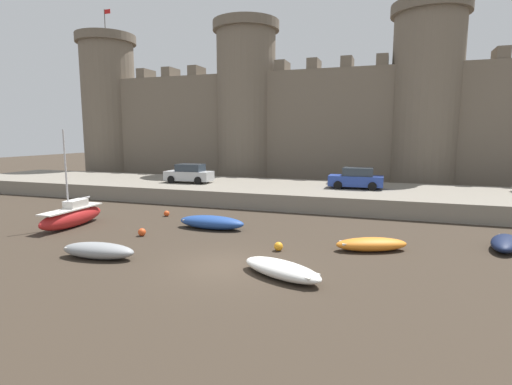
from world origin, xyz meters
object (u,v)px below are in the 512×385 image
(rowboat_foreground_left, at_px, (505,243))
(car_quay_east, at_px, (356,179))
(rowboat_midflat_centre, at_px, (98,250))
(mooring_buoy_mid_mud, at_px, (167,213))
(rowboat_foreground_right, at_px, (282,269))
(mooring_buoy_near_shore, at_px, (279,246))
(sailboat_midflat_right, at_px, (72,216))
(rowboat_near_channel_right, at_px, (371,244))
(mooring_buoy_near_channel, at_px, (142,232))
(car_quay_west, at_px, (189,174))
(rowboat_midflat_left, at_px, (211,222))

(rowboat_foreground_left, bearing_deg, car_quay_east, 126.63)
(rowboat_midflat_centre, height_order, rowboat_foreground_left, rowboat_midflat_centre)
(mooring_buoy_mid_mud, bearing_deg, car_quay_east, 38.14)
(rowboat_foreground_right, relative_size, rowboat_foreground_left, 1.18)
(rowboat_foreground_left, xyz_separation_m, mooring_buoy_mid_mud, (-19.24, 1.54, -0.15))
(rowboat_foreground_left, bearing_deg, mooring_buoy_mid_mud, 175.42)
(mooring_buoy_near_shore, distance_m, car_quay_east, 14.48)
(rowboat_foreground_left, height_order, car_quay_east, car_quay_east)
(rowboat_foreground_left, relative_size, mooring_buoy_near_shore, 7.68)
(sailboat_midflat_right, relative_size, car_quay_east, 1.37)
(rowboat_near_channel_right, bearing_deg, rowboat_foreground_right, -122.50)
(sailboat_midflat_right, distance_m, mooring_buoy_near_shore, 12.82)
(rowboat_near_channel_right, height_order, mooring_buoy_near_channel, rowboat_near_channel_right)
(mooring_buoy_mid_mud, bearing_deg, rowboat_foreground_right, -39.80)
(rowboat_midflat_centre, height_order, sailboat_midflat_right, sailboat_midflat_right)
(car_quay_east, bearing_deg, rowboat_midflat_centre, -117.80)
(car_quay_west, bearing_deg, rowboat_midflat_left, -55.99)
(rowboat_midflat_left, height_order, rowboat_midflat_centre, rowboat_midflat_left)
(mooring_buoy_mid_mud, xyz_separation_m, car_quay_west, (-2.66, 8.13, 1.80))
(rowboat_foreground_right, distance_m, mooring_buoy_mid_mud, 13.34)
(rowboat_near_channel_right, distance_m, car_quay_east, 13.00)
(rowboat_foreground_right, relative_size, sailboat_midflat_right, 0.67)
(rowboat_midflat_centre, distance_m, rowboat_foreground_left, 18.72)
(mooring_buoy_mid_mud, bearing_deg, rowboat_near_channel_right, -15.92)
(rowboat_foreground_right, xyz_separation_m, car_quay_east, (1.17, 17.51, 1.67))
(mooring_buoy_mid_mud, xyz_separation_m, car_quay_east, (11.42, 8.97, 1.80))
(car_quay_west, bearing_deg, rowboat_midflat_centre, -74.63)
(rowboat_midflat_centre, height_order, mooring_buoy_near_shore, rowboat_midflat_centre)
(mooring_buoy_near_shore, height_order, car_quay_east, car_quay_east)
(rowboat_midflat_left, xyz_separation_m, mooring_buoy_mid_mud, (-4.34, 2.24, -0.21))
(mooring_buoy_mid_mud, height_order, car_quay_west, car_quay_west)
(car_quay_east, bearing_deg, sailboat_midflat_right, -138.24)
(rowboat_foreground_right, xyz_separation_m, mooring_buoy_mid_mud, (-10.25, 8.54, -0.14))
(rowboat_foreground_right, bearing_deg, car_quay_east, 86.16)
(mooring_buoy_mid_mud, distance_m, mooring_buoy_near_channel, 5.17)
(rowboat_foreground_right, xyz_separation_m, rowboat_foreground_left, (8.99, 7.00, 0.01))
(sailboat_midflat_right, distance_m, rowboat_near_channel_right, 16.89)
(sailboat_midflat_right, relative_size, mooring_buoy_mid_mud, 15.16)
(rowboat_near_channel_right, relative_size, mooring_buoy_near_channel, 8.48)
(rowboat_midflat_left, height_order, sailboat_midflat_right, sailboat_midflat_right)
(rowboat_midflat_left, distance_m, mooring_buoy_near_channel, 3.91)
(mooring_buoy_near_shore, height_order, car_quay_west, car_quay_west)
(mooring_buoy_near_channel, height_order, car_quay_east, car_quay_east)
(rowboat_near_channel_right, bearing_deg, rowboat_foreground_left, 20.64)
(rowboat_midflat_left, bearing_deg, mooring_buoy_mid_mud, 152.69)
(rowboat_foreground_right, height_order, car_quay_east, car_quay_east)
(sailboat_midflat_right, xyz_separation_m, car_quay_west, (0.94, 12.58, 1.34))
(rowboat_foreground_right, xyz_separation_m, rowboat_near_channel_right, (3.03, 4.75, -0.00))
(rowboat_near_channel_right, bearing_deg, car_quay_east, 98.26)
(rowboat_midflat_centre, relative_size, rowboat_foreground_left, 1.09)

